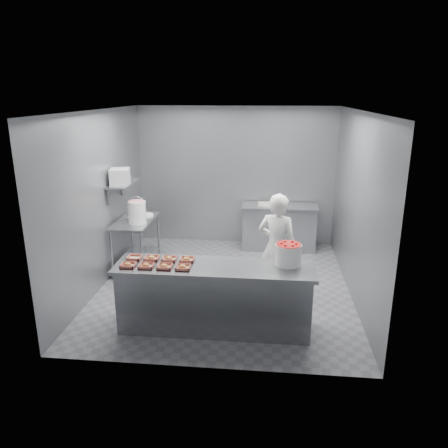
{
  "coord_description": "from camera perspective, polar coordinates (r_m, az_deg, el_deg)",
  "views": [
    {
      "loc": [
        0.67,
        -6.55,
        3.06
      ],
      "look_at": [
        0.01,
        -0.2,
        1.12
      ],
      "focal_mm": 35.0,
      "sensor_mm": 36.0,
      "label": 1
    }
  ],
  "objects": [
    {
      "name": "floor",
      "position": [
        7.26,
        0.11,
        -8.02
      ],
      "size": [
        4.5,
        4.5,
        0.0
      ],
      "primitive_type": "plane",
      "color": "#4C4C51",
      "rests_on": "ground"
    },
    {
      "name": "ceiling",
      "position": [
        6.59,
        0.12,
        14.63
      ],
      "size": [
        4.5,
        4.5,
        0.0
      ],
      "primitive_type": "plane",
      "rotation": [
        3.14,
        0.0,
        0.0
      ],
      "color": "white",
      "rests_on": "wall_back"
    },
    {
      "name": "wall_back",
      "position": [
        8.98,
        1.58,
        6.24
      ],
      "size": [
        4.0,
        0.04,
        2.8
      ],
      "primitive_type": "cube",
      "color": "slate",
      "rests_on": "ground"
    },
    {
      "name": "wall_left",
      "position": [
        7.27,
        -15.8,
        3.04
      ],
      "size": [
        0.04,
        4.5,
        2.8
      ],
      "primitive_type": "cube",
      "color": "slate",
      "rests_on": "ground"
    },
    {
      "name": "wall_right",
      "position": [
        6.89,
        16.91,
        2.21
      ],
      "size": [
        0.04,
        4.5,
        2.8
      ],
      "primitive_type": "cube",
      "color": "slate",
      "rests_on": "ground"
    },
    {
      "name": "service_counter",
      "position": [
        5.86,
        -1.25,
        -9.54
      ],
      "size": [
        2.6,
        0.7,
        0.9
      ],
      "color": "slate",
      "rests_on": "ground"
    },
    {
      "name": "prep_table",
      "position": [
        7.91,
        -11.41,
        -1.62
      ],
      "size": [
        0.6,
        1.2,
        0.9
      ],
      "color": "slate",
      "rests_on": "ground"
    },
    {
      "name": "back_counter",
      "position": [
        8.85,
        7.18,
        -0.38
      ],
      "size": [
        1.5,
        0.6,
        0.9
      ],
      "color": "slate",
      "rests_on": "ground"
    },
    {
      "name": "wall_shelf",
      "position": [
        7.72,
        -13.03,
        5.18
      ],
      "size": [
        0.35,
        0.9,
        0.03
      ],
      "primitive_type": "cube",
      "color": "slate",
      "rests_on": "wall_left"
    },
    {
      "name": "tray_0",
      "position": [
        5.78,
        -12.43,
        -5.23
      ],
      "size": [
        0.19,
        0.18,
        0.06
      ],
      "color": "tan",
      "rests_on": "service_counter"
    },
    {
      "name": "tray_1",
      "position": [
        5.71,
        -10.13,
        -5.37
      ],
      "size": [
        0.19,
        0.18,
        0.06
      ],
      "color": "tan",
      "rests_on": "service_counter"
    },
    {
      "name": "tray_2",
      "position": [
        5.65,
        -7.78,
        -5.5
      ],
      "size": [
        0.19,
        0.18,
        0.06
      ],
      "color": "tan",
      "rests_on": "service_counter"
    },
    {
      "name": "tray_3",
      "position": [
        5.6,
        -5.38,
        -5.62
      ],
      "size": [
        0.19,
        0.18,
        0.06
      ],
      "color": "tan",
      "rests_on": "service_counter"
    },
    {
      "name": "tray_4",
      "position": [
        6.02,
        -11.61,
        -4.31
      ],
      "size": [
        0.19,
        0.18,
        0.04
      ],
      "color": "tan",
      "rests_on": "service_counter"
    },
    {
      "name": "tray_5",
      "position": [
        5.95,
        -9.43,
        -4.4
      ],
      "size": [
        0.19,
        0.18,
        0.06
      ],
      "color": "tan",
      "rests_on": "service_counter"
    },
    {
      "name": "tray_6",
      "position": [
        5.89,
        -7.17,
        -4.51
      ],
      "size": [
        0.19,
        0.18,
        0.06
      ],
      "color": "tan",
      "rests_on": "service_counter"
    },
    {
      "name": "tray_7",
      "position": [
        5.85,
        -4.87,
        -4.62
      ],
      "size": [
        0.19,
        0.18,
        0.06
      ],
      "color": "tan",
      "rests_on": "service_counter"
    },
    {
      "name": "worker",
      "position": [
        6.58,
        6.95,
        -3.07
      ],
      "size": [
        0.71,
        0.59,
        1.66
      ],
      "primitive_type": "imported",
      "rotation": [
        0.0,
        0.0,
        2.77
      ],
      "color": "silver",
      "rests_on": "ground"
    },
    {
      "name": "strawberry_tub",
      "position": [
        5.72,
        8.4,
        -3.84
      ],
      "size": [
        0.34,
        0.34,
        0.28
      ],
      "color": "silver",
      "rests_on": "service_counter"
    },
    {
      "name": "glaze_bucket",
      "position": [
        7.59,
        -11.27,
        1.59
      ],
      "size": [
        0.32,
        0.3,
        0.46
      ],
      "color": "silver",
      "rests_on": "prep_table"
    },
    {
      "name": "bucket_lid",
      "position": [
        8.06,
        -10.29,
        1.16
      ],
      "size": [
        0.35,
        0.35,
        0.02
      ],
      "primitive_type": "cylinder",
      "rotation": [
        0.0,
        0.0,
        0.17
      ],
      "color": "silver",
      "rests_on": "prep_table"
    },
    {
      "name": "rag",
      "position": [
        7.94,
        -11.99,
        0.79
      ],
      "size": [
        0.15,
        0.14,
        0.02
      ],
      "primitive_type": "cube",
      "rotation": [
        0.0,
        0.0,
        -0.15
      ],
      "color": "#CCB28C",
      "rests_on": "prep_table"
    },
    {
      "name": "appliance",
      "position": [
        7.57,
        -13.44,
        6.06
      ],
      "size": [
        0.37,
        0.41,
        0.26
      ],
      "primitive_type": "cube",
      "rotation": [
        0.0,
        0.0,
        0.19
      ],
      "color": "gray",
      "rests_on": "wall_shelf"
    },
    {
      "name": "paper_stack",
      "position": [
        8.72,
        5.48,
        2.64
      ],
      "size": [
        0.31,
        0.23,
        0.05
      ],
      "primitive_type": "cube",
      "rotation": [
        0.0,
        0.0,
        0.03
      ],
      "color": "silver",
      "rests_on": "back_counter"
    }
  ]
}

